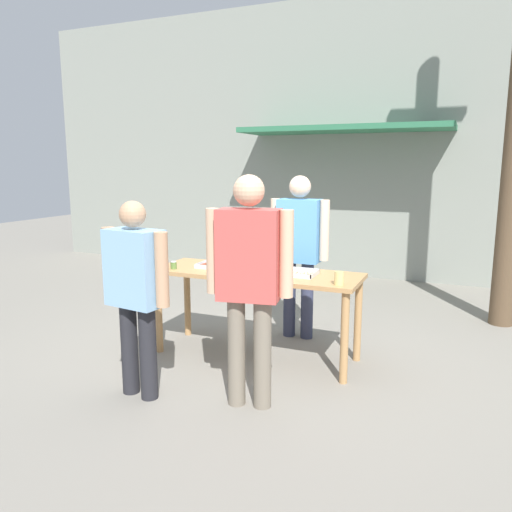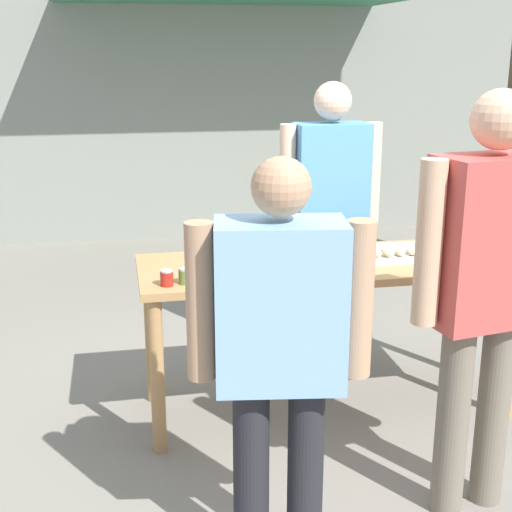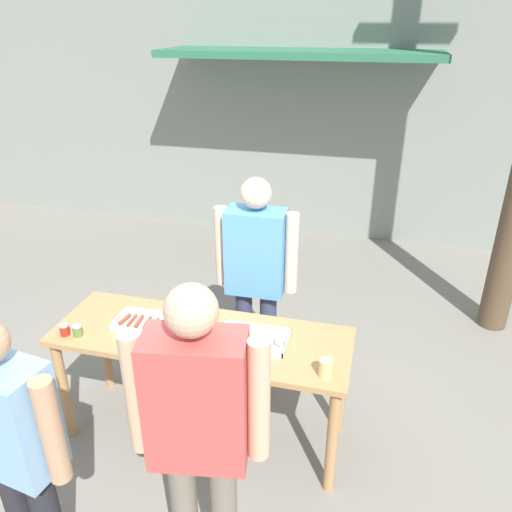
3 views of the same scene
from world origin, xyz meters
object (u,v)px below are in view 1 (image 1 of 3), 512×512
object	(u,v)px
person_server_behind_table	(299,243)
person_customer_with_cup	(249,273)
condiment_jar_mustard	(165,265)
condiment_jar_ketchup	(174,265)
beer_cup	(339,278)
food_tray_sausages	(220,266)
person_customer_holding_hotdog	(136,284)
food_tray_buns	(291,272)

from	to	relation	value
person_server_behind_table	person_customer_with_cup	xyz separation A→B (m)	(0.15, -1.66, 0.02)
condiment_jar_mustard	condiment_jar_ketchup	world-z (taller)	same
beer_cup	condiment_jar_mustard	bearing A→B (deg)	-179.64
condiment_jar_mustard	food_tray_sausages	bearing A→B (deg)	26.93
condiment_jar_mustard	person_customer_with_cup	distance (m)	1.44
person_server_behind_table	person_customer_with_cup	bearing A→B (deg)	-85.75
person_customer_holding_hotdog	food_tray_sausages	bearing A→B (deg)	-88.62
beer_cup	person_server_behind_table	size ratio (longest dim) A/B	0.07
condiment_jar_ketchup	person_customer_holding_hotdog	distance (m)	0.97
food_tray_buns	person_server_behind_table	xyz separation A→B (m)	(-0.15, 0.68, 0.17)
condiment_jar_mustard	person_customer_holding_hotdog	world-z (taller)	person_customer_holding_hotdog
condiment_jar_ketchup	person_customer_with_cup	size ratio (longest dim) A/B	0.04
person_customer_with_cup	condiment_jar_mustard	bearing A→B (deg)	-40.43
food_tray_sausages	food_tray_buns	world-z (taller)	food_tray_buns
person_server_behind_table	food_tray_buns	bearing A→B (deg)	-78.48
food_tray_buns	condiment_jar_mustard	bearing A→B (deg)	-168.74
condiment_jar_ketchup	person_customer_with_cup	distance (m)	1.38
food_tray_buns	condiment_jar_mustard	xyz separation A→B (m)	(-1.23, -0.24, 0.02)
person_server_behind_table	beer_cup	bearing A→B (deg)	-55.17
person_customer_with_cup	food_tray_buns	bearing A→B (deg)	-99.57
person_server_behind_table	person_customer_holding_hotdog	size ratio (longest dim) A/B	1.10
condiment_jar_mustard	person_customer_with_cup	xyz separation A→B (m)	(1.23, -0.73, 0.17)
condiment_jar_mustard	person_server_behind_table	distance (m)	1.43
beer_cup	person_server_behind_table	bearing A→B (deg)	125.83
condiment_jar_ketchup	beer_cup	distance (m)	1.65
food_tray_buns	beer_cup	bearing A→B (deg)	-24.64
beer_cup	person_server_behind_table	world-z (taller)	person_server_behind_table
food_tray_sausages	person_server_behind_table	world-z (taller)	person_server_behind_table
person_customer_holding_hotdog	beer_cup	bearing A→B (deg)	-137.82
condiment_jar_mustard	person_server_behind_table	bearing A→B (deg)	40.65
food_tray_sausages	person_customer_holding_hotdog	world-z (taller)	person_customer_holding_hotdog
beer_cup	person_customer_holding_hotdog	bearing A→B (deg)	-146.24
food_tray_buns	person_server_behind_table	world-z (taller)	person_server_behind_table
food_tray_sausages	condiment_jar_ketchup	world-z (taller)	condiment_jar_ketchup
condiment_jar_ketchup	person_server_behind_table	bearing A→B (deg)	42.63
condiment_jar_ketchup	person_customer_holding_hotdog	bearing A→B (deg)	-75.25
beer_cup	person_server_behind_table	xyz separation A→B (m)	(-0.66, 0.92, 0.13)
food_tray_buns	person_customer_holding_hotdog	distance (m)	1.48
beer_cup	food_tray_buns	bearing A→B (deg)	155.36
condiment_jar_mustard	beer_cup	world-z (taller)	beer_cup
condiment_jar_mustard	person_customer_holding_hotdog	size ratio (longest dim) A/B	0.05
food_tray_buns	person_customer_holding_hotdog	size ratio (longest dim) A/B	0.29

